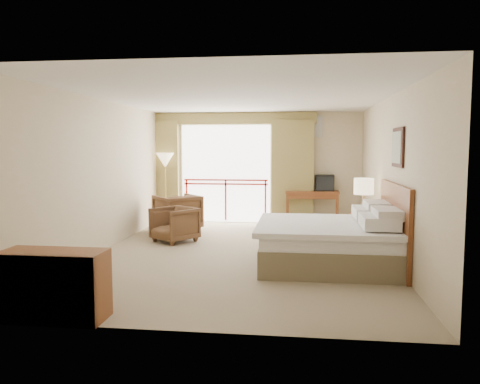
# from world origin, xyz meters

# --- Properties ---
(floor) EXTENTS (7.00, 7.00, 0.00)m
(floor) POSITION_xyz_m (0.00, 0.00, 0.00)
(floor) COLOR gray
(floor) RESTS_ON ground
(ceiling) EXTENTS (7.00, 7.00, 0.00)m
(ceiling) POSITION_xyz_m (0.00, 0.00, 2.70)
(ceiling) COLOR white
(ceiling) RESTS_ON wall_back
(wall_back) EXTENTS (5.00, 0.00, 5.00)m
(wall_back) POSITION_xyz_m (0.00, 3.50, 1.35)
(wall_back) COLOR beige
(wall_back) RESTS_ON ground
(wall_front) EXTENTS (5.00, 0.00, 5.00)m
(wall_front) POSITION_xyz_m (0.00, -3.50, 1.35)
(wall_front) COLOR beige
(wall_front) RESTS_ON ground
(wall_left) EXTENTS (0.00, 7.00, 7.00)m
(wall_left) POSITION_xyz_m (-2.50, 0.00, 1.35)
(wall_left) COLOR beige
(wall_left) RESTS_ON ground
(wall_right) EXTENTS (0.00, 7.00, 7.00)m
(wall_right) POSITION_xyz_m (2.50, 0.00, 1.35)
(wall_right) COLOR beige
(wall_right) RESTS_ON ground
(balcony_door) EXTENTS (2.40, 0.00, 2.40)m
(balcony_door) POSITION_xyz_m (-0.80, 3.48, 1.20)
(balcony_door) COLOR white
(balcony_door) RESTS_ON wall_back
(balcony_railing) EXTENTS (2.09, 0.03, 1.02)m
(balcony_railing) POSITION_xyz_m (-0.80, 3.46, 0.81)
(balcony_railing) COLOR #A8190E
(balcony_railing) RESTS_ON wall_back
(curtain_left) EXTENTS (1.00, 0.26, 2.50)m
(curtain_left) POSITION_xyz_m (-2.45, 3.35, 1.25)
(curtain_left) COLOR olive
(curtain_left) RESTS_ON wall_back
(curtain_right) EXTENTS (1.00, 0.26, 2.50)m
(curtain_right) POSITION_xyz_m (0.85, 3.35, 1.25)
(curtain_right) COLOR olive
(curtain_right) RESTS_ON wall_back
(valance) EXTENTS (4.40, 0.22, 0.28)m
(valance) POSITION_xyz_m (-0.80, 3.38, 2.55)
(valance) COLOR olive
(valance) RESTS_ON wall_back
(hvac_vent) EXTENTS (0.50, 0.04, 0.50)m
(hvac_vent) POSITION_xyz_m (1.30, 3.47, 2.35)
(hvac_vent) COLOR silver
(hvac_vent) RESTS_ON wall_back
(bed) EXTENTS (2.13, 2.06, 0.97)m
(bed) POSITION_xyz_m (1.50, -0.60, 0.38)
(bed) COLOR brown
(bed) RESTS_ON floor
(headboard) EXTENTS (0.06, 2.10, 1.30)m
(headboard) POSITION_xyz_m (2.46, -0.60, 0.65)
(headboard) COLOR #632D13
(headboard) RESTS_ON wall_right
(framed_art) EXTENTS (0.04, 0.72, 0.60)m
(framed_art) POSITION_xyz_m (2.47, -0.60, 1.85)
(framed_art) COLOR black
(framed_art) RESTS_ON wall_right
(nightstand) EXTENTS (0.46, 0.54, 0.61)m
(nightstand) POSITION_xyz_m (2.21, 0.96, 0.30)
(nightstand) COLOR #632D13
(nightstand) RESTS_ON floor
(table_lamp) EXTENTS (0.37, 0.37, 0.65)m
(table_lamp) POSITION_xyz_m (2.21, 1.01, 1.11)
(table_lamp) COLOR tan
(table_lamp) RESTS_ON nightstand
(phone) EXTENTS (0.20, 0.17, 0.07)m
(phone) POSITION_xyz_m (2.16, 0.81, 0.64)
(phone) COLOR black
(phone) RESTS_ON nightstand
(desk) EXTENTS (1.26, 0.61, 0.82)m
(desk) POSITION_xyz_m (1.32, 3.38, 0.64)
(desk) COLOR #632D13
(desk) RESTS_ON floor
(tv) EXTENTS (0.43, 0.34, 0.39)m
(tv) POSITION_xyz_m (1.62, 3.32, 1.01)
(tv) COLOR black
(tv) RESTS_ON desk
(coffee_maker) EXTENTS (0.13, 0.13, 0.27)m
(coffee_maker) POSITION_xyz_m (0.97, 3.33, 0.95)
(coffee_maker) COLOR black
(coffee_maker) RESTS_ON desk
(cup) EXTENTS (0.08, 0.08, 0.11)m
(cup) POSITION_xyz_m (1.12, 3.28, 0.87)
(cup) COLOR white
(cup) RESTS_ON desk
(wastebasket) EXTENTS (0.33, 0.33, 0.33)m
(wastebasket) POSITION_xyz_m (0.76, 2.59, 0.17)
(wastebasket) COLOR black
(wastebasket) RESTS_ON floor
(armchair_far) EXTENTS (1.24, 1.24, 0.81)m
(armchair_far) POSITION_xyz_m (-1.69, 2.14, 0.00)
(armchair_far) COLOR #4C3220
(armchair_far) RESTS_ON floor
(armchair_near) EXTENTS (1.04, 1.04, 0.69)m
(armchair_near) POSITION_xyz_m (-1.43, 0.90, 0.00)
(armchair_near) COLOR #4C3220
(armchair_near) RESTS_ON floor
(side_table) EXTENTS (0.52, 0.52, 0.57)m
(side_table) POSITION_xyz_m (-1.84, 1.38, 0.39)
(side_table) COLOR black
(side_table) RESTS_ON floor
(book) EXTENTS (0.17, 0.22, 0.02)m
(book) POSITION_xyz_m (-1.84, 1.38, 0.58)
(book) COLOR white
(book) RESTS_ON side_table
(floor_lamp) EXTENTS (0.44, 0.44, 1.72)m
(floor_lamp) POSITION_xyz_m (-2.24, 3.12, 1.48)
(floor_lamp) COLOR tan
(floor_lamp) RESTS_ON floor
(dresser) EXTENTS (1.12, 0.48, 0.75)m
(dresser) POSITION_xyz_m (-1.62, -3.34, 0.37)
(dresser) COLOR #632D13
(dresser) RESTS_ON floor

